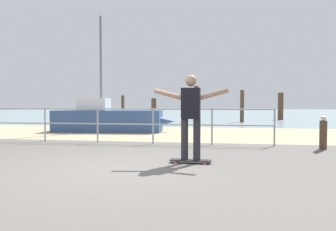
{
  "coord_description": "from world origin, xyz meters",
  "views": [
    {
      "loc": [
        1.8,
        -5.29,
        1.18
      ],
      "look_at": [
        0.64,
        2.0,
        0.9
      ],
      "focal_mm": 33.69,
      "sensor_mm": 36.0,
      "label": 1
    }
  ],
  "objects_px": {
    "sailboat": "(112,119)",
    "skateboard": "(191,161)",
    "seagull": "(324,118)",
    "bollard_short": "(323,135)",
    "skateboarder": "(191,112)"
  },
  "relations": [
    {
      "from": "bollard_short",
      "to": "seagull",
      "type": "height_order",
      "value": "seagull"
    },
    {
      "from": "sailboat",
      "to": "skateboard",
      "type": "distance_m",
      "value": 7.49
    },
    {
      "from": "sailboat",
      "to": "skateboard",
      "type": "relative_size",
      "value": 6.21
    },
    {
      "from": "bollard_short",
      "to": "sailboat",
      "type": "bearing_deg",
      "value": 149.82
    },
    {
      "from": "skateboarder",
      "to": "seagull",
      "type": "bearing_deg",
      "value": 37.01
    },
    {
      "from": "sailboat",
      "to": "bollard_short",
      "type": "relative_size",
      "value": 6.7
    },
    {
      "from": "sailboat",
      "to": "seagull",
      "type": "height_order",
      "value": "sailboat"
    },
    {
      "from": "sailboat",
      "to": "seagull",
      "type": "relative_size",
      "value": 10.55
    },
    {
      "from": "skateboarder",
      "to": "bollard_short",
      "type": "bearing_deg",
      "value": 36.88
    },
    {
      "from": "bollard_short",
      "to": "seagull",
      "type": "xyz_separation_m",
      "value": [
        0.01,
        0.02,
        0.45
      ]
    },
    {
      "from": "skateboard",
      "to": "bollard_short",
      "type": "distance_m",
      "value": 3.95
    },
    {
      "from": "skateboard",
      "to": "seagull",
      "type": "bearing_deg",
      "value": 37.01
    },
    {
      "from": "bollard_short",
      "to": "seagull",
      "type": "bearing_deg",
      "value": 70.92
    },
    {
      "from": "skateboard",
      "to": "bollard_short",
      "type": "height_order",
      "value": "bollard_short"
    },
    {
      "from": "sailboat",
      "to": "seagull",
      "type": "bearing_deg",
      "value": -30.07
    }
  ]
}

